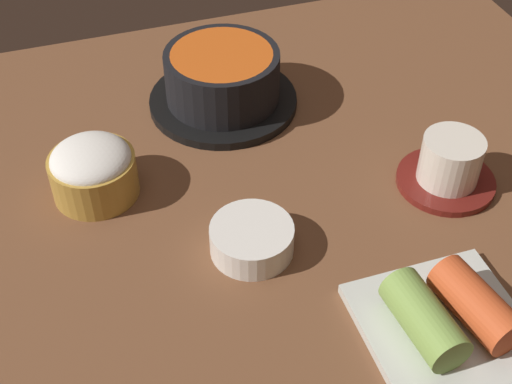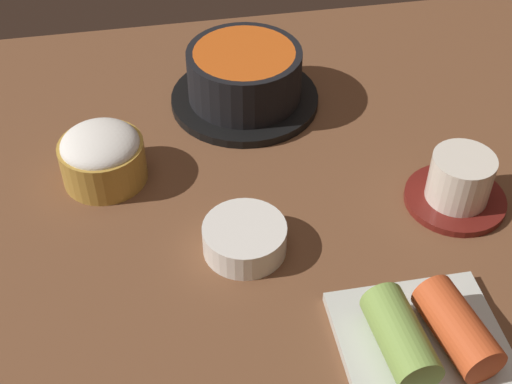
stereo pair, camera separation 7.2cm
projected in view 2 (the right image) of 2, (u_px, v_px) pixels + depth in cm
name	position (u px, v px, depth cm)	size (l,w,h in cm)	color
dining_table	(234.00, 209.00, 75.95)	(100.00, 76.00, 2.00)	brown
stone_pot	(244.00, 79.00, 85.81)	(18.12, 18.12, 7.27)	black
rice_bowl	(102.00, 155.00, 75.92)	(9.12, 9.12, 6.28)	#B78C38
tea_cup_with_saucer	(459.00, 183.00, 73.51)	(10.63, 10.63, 6.01)	maroon
banchan_cup_center	(246.00, 237.00, 69.32)	(8.26, 8.26, 3.05)	white
kimchi_plate	(427.00, 340.00, 60.33)	(14.32, 14.32, 4.94)	silver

